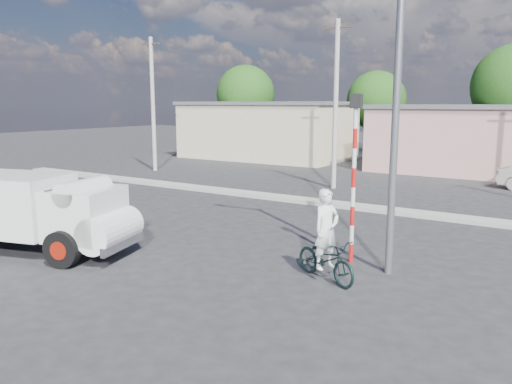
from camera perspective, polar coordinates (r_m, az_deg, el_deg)
The scene contains 10 objects.
ground_plane at distance 13.74m, azimuth -4.23°, elevation -7.38°, with size 120.00×120.00×0.00m, color #262628.
median at distance 20.47m, azimuth 9.36°, elevation -1.41°, with size 40.00×0.80×0.16m, color #99968E.
truck at distance 14.97m, azimuth -23.41°, elevation -1.98°, with size 5.58×3.26×2.17m.
bicycle at distance 11.93m, azimuth 7.96°, elevation -7.63°, with size 0.68×1.94×1.02m, color black.
cyclist at distance 11.80m, azimuth 8.02°, elevation -5.63°, with size 0.69×0.45×1.89m, color white.
traffic_pole at distance 12.93m, azimuth 11.15°, elevation 3.12°, with size 0.28×0.18×4.36m.
streetlight at distance 12.27m, azimuth 15.19°, elevation 13.68°, with size 2.34×0.22×9.00m.
building_row at distance 33.21m, azimuth 21.01°, elevation 6.02°, with size 37.80×7.30×4.44m.
tree_row at distance 39.12m, azimuth 27.16°, elevation 10.30°, with size 43.62×7.43×8.42m.
utility_poles at distance 22.92m, azimuth 21.33°, elevation 9.30°, with size 35.40×0.24×8.00m.
Camera 1 is at (7.93, -10.44, 4.13)m, focal length 35.00 mm.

